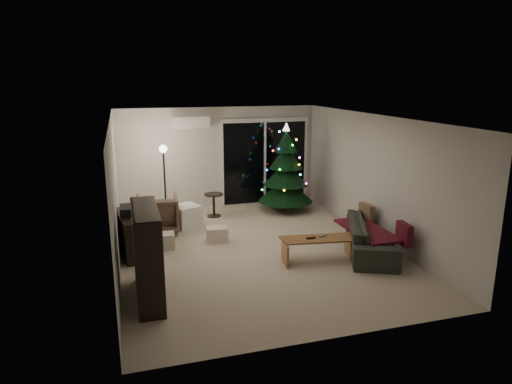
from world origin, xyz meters
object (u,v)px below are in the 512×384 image
(sofa, at_px, (371,237))
(coffee_table, at_px, (318,249))
(bookshelf, at_px, (135,256))
(armchair, at_px, (157,214))
(christmas_tree, at_px, (286,168))
(media_cabinet, at_px, (133,234))

(sofa, xyz_separation_m, coffee_table, (-1.12, -0.09, -0.09))
(bookshelf, xyz_separation_m, sofa, (4.30, 0.74, -0.40))
(bookshelf, bearing_deg, coffee_table, 12.25)
(armchair, bearing_deg, christmas_tree, -162.64)
(christmas_tree, bearing_deg, sofa, -78.89)
(christmas_tree, bearing_deg, bookshelf, -134.26)
(sofa, distance_m, christmas_tree, 3.21)
(armchair, bearing_deg, bookshelf, 83.38)
(christmas_tree, bearing_deg, armchair, -166.21)
(armchair, distance_m, christmas_tree, 3.32)
(sofa, bearing_deg, armchair, 82.57)
(armchair, bearing_deg, sofa, 152.25)
(bookshelf, height_order, christmas_tree, christmas_tree)
(bookshelf, bearing_deg, media_cabinet, 90.75)
(armchair, relative_size, sofa, 0.43)
(coffee_table, bearing_deg, armchair, 145.90)
(sofa, height_order, christmas_tree, christmas_tree)
(coffee_table, bearing_deg, christmas_tree, 88.54)
(bookshelf, height_order, armchair, bookshelf)
(coffee_table, height_order, christmas_tree, christmas_tree)
(media_cabinet, xyz_separation_m, coffee_table, (3.18, -1.25, -0.17))
(armchair, xyz_separation_m, christmas_tree, (3.16, 0.77, 0.68))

